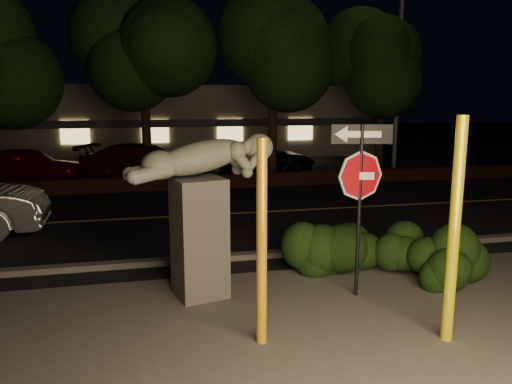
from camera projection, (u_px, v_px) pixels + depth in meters
ground at (223, 195)px, 17.37m from camera, size 90.00×90.00×0.00m
patio at (349, 342)px, 6.83m from camera, size 14.00×6.00×0.02m
road at (239, 213)px, 14.50m from camera, size 80.00×8.00×0.01m
lane_marking at (239, 213)px, 14.49m from camera, size 80.00×0.12×0.00m
curb at (276, 254)px, 10.56m from camera, size 80.00×0.25×0.12m
brick_wall at (217, 181)px, 18.57m from camera, size 40.00×0.35×0.50m
parking_lot at (200, 168)px, 24.08m from camera, size 40.00×12.00×0.01m
building at (185, 119)px, 31.37m from camera, size 22.00×10.20×4.00m
tree_far_b at (142, 24)px, 18.78m from camera, size 5.20×5.20×8.41m
tree_far_c at (273, 37)px, 19.55m from camera, size 4.80×4.80×7.84m
tree_far_d at (384, 48)px, 21.17m from camera, size 4.40×4.40×7.42m
yellow_pole_left at (262, 244)px, 6.56m from camera, size 0.14×0.14×2.81m
yellow_pole_right at (454, 232)px, 6.62m from camera, size 0.15×0.15×3.09m
signpost at (360, 176)px, 8.08m from camera, size 0.96×0.24×2.89m
sculpture at (201, 199)px, 8.19m from camera, size 2.54×1.20×2.71m
hedge_center at (337, 244)px, 9.55m from camera, size 2.22×1.16×1.12m
hedge_right at (416, 245)px, 9.45m from camera, size 1.74×0.93×1.14m
hedge_far_right at (451, 257)px, 8.82m from camera, size 1.77×1.45×1.06m
streetlight at (397, 29)px, 20.78m from camera, size 1.46×0.83×10.35m
parked_car_red at (27, 165)px, 19.63m from camera, size 4.39×2.23×1.43m
parked_car_darkred at (146, 163)px, 19.85m from camera, size 5.66×3.82×1.52m
parked_car_dark at (265, 158)px, 22.51m from camera, size 4.58×2.20×1.26m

